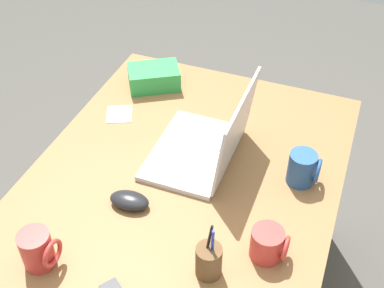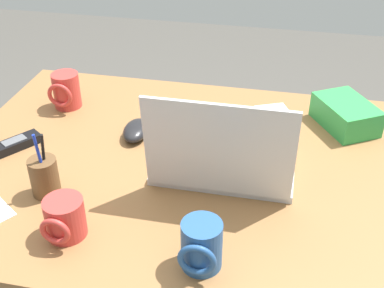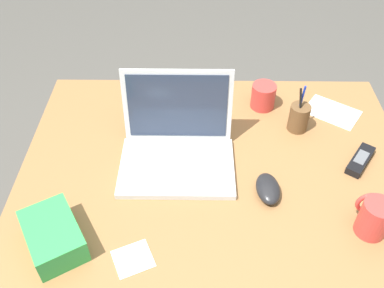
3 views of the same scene
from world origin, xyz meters
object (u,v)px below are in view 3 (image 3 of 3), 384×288
cordless_phone (360,160)px  pen_holder (299,117)px  laptop (177,146)px  computer_mouse (268,189)px  coffee_mug_white (374,217)px  coffee_mug_tall (263,95)px  coffee_mug_spare (179,88)px  snack_bag (53,236)px

cordless_phone → pen_holder: pen_holder is taller
laptop → computer_mouse: bearing=-27.2°
laptop → coffee_mug_white: size_ratio=3.21×
coffee_mug_white → pen_holder: 0.42m
coffee_mug_tall → pen_holder: size_ratio=0.58×
laptop → cordless_phone: bearing=-1.2°
coffee_mug_spare → cordless_phone: size_ratio=0.75×
snack_bag → cordless_phone: bearing=19.2°
coffee_mug_white → pen_holder: pen_holder is taller
laptop → coffee_mug_tall: laptop is taller
coffee_mug_spare → pen_holder: pen_holder is taller
computer_mouse → coffee_mug_tall: size_ratio=1.20×
cordless_phone → snack_bag: 0.91m
coffee_mug_spare → snack_bag: coffee_mug_spare is taller
computer_mouse → coffee_mug_tall: 0.41m
laptop → snack_bag: (-0.30, -0.31, -0.02)m
coffee_mug_spare → cordless_phone: coffee_mug_spare is taller
coffee_mug_tall → cordless_phone: coffee_mug_tall is taller
laptop → cordless_phone: 0.56m
laptop → coffee_mug_white: bearing=-26.4°
pen_holder → snack_bag: size_ratio=0.91×
laptop → coffee_mug_spare: 0.30m
computer_mouse → coffee_mug_white: coffee_mug_white is taller
laptop → coffee_mug_white: 0.58m
laptop → coffee_mug_tall: 0.40m
coffee_mug_white → snack_bag: bearing=-176.1°
coffee_mug_tall → coffee_mug_spare: bearing=174.6°
coffee_mug_white → coffee_mug_tall: (-0.23, 0.52, -0.01)m
coffee_mug_spare → pen_holder: bearing=-20.7°
computer_mouse → coffee_mug_spare: coffee_mug_spare is taller
computer_mouse → snack_bag: snack_bag is taller
pen_holder → cordless_phone: bearing=-43.4°
coffee_mug_white → snack_bag: 0.82m
cordless_phone → snack_bag: (-0.86, -0.30, 0.02)m
pen_holder → coffee_mug_spare: bearing=159.3°
laptop → snack_bag: laptop is taller
computer_mouse → coffee_mug_white: size_ratio=1.08×
coffee_mug_tall → pen_holder: (0.10, -0.12, 0.00)m
computer_mouse → coffee_mug_spare: (-0.27, 0.43, 0.03)m
coffee_mug_white → coffee_mug_spare: (-0.52, 0.55, -0.00)m
computer_mouse → laptop: bearing=149.4°
laptop → coffee_mug_white: laptop is taller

